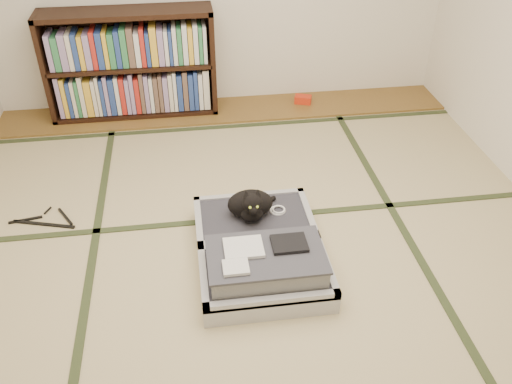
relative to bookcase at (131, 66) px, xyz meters
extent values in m
plane|color=tan|center=(0.79, -2.07, -0.45)|extent=(4.50, 4.50, 0.00)
cube|color=brown|center=(0.79, -0.07, -0.44)|extent=(4.00, 0.50, 0.02)
cube|color=red|center=(1.52, -0.04, -0.40)|extent=(0.17, 0.13, 0.07)
cube|color=#2D381E|center=(-0.21, -2.07, -0.45)|extent=(0.05, 4.50, 0.01)
cube|color=#2D381E|center=(1.79, -2.07, -0.45)|extent=(0.05, 4.50, 0.01)
cube|color=#2D381E|center=(0.79, -1.67, -0.45)|extent=(4.00, 0.05, 0.01)
cube|color=#2D381E|center=(0.79, -0.37, -0.45)|extent=(4.00, 0.05, 0.01)
cube|color=black|center=(-0.70, 0.00, 0.02)|extent=(0.04, 0.33, 0.92)
cube|color=black|center=(0.70, 0.00, 0.02)|extent=(0.04, 0.33, 0.92)
cube|color=black|center=(0.00, 0.00, -0.42)|extent=(1.44, 0.33, 0.04)
cube|color=black|center=(0.00, 0.00, 0.46)|extent=(1.44, 0.33, 0.04)
cube|color=black|center=(0.00, 0.00, 0.02)|extent=(1.37, 0.33, 0.03)
cube|color=black|center=(0.00, 0.15, 0.02)|extent=(1.44, 0.02, 0.92)
cube|color=gray|center=(0.00, -0.02, -0.20)|extent=(1.29, 0.23, 0.39)
cube|color=gray|center=(0.00, -0.02, 0.21)|extent=(1.29, 0.23, 0.35)
cube|color=#A5A5A9|center=(0.81, -2.33, -0.39)|extent=(0.74, 0.50, 0.13)
cube|color=#33333B|center=(0.81, -2.33, -0.35)|extent=(0.66, 0.42, 0.10)
cube|color=#A5A5A9|center=(0.81, -2.56, -0.32)|extent=(0.74, 0.04, 0.05)
cube|color=#A5A5A9|center=(0.81, -2.10, -0.32)|extent=(0.74, 0.04, 0.05)
cube|color=#A5A5A9|center=(0.46, -2.33, -0.32)|extent=(0.04, 0.50, 0.05)
cube|color=#A5A5A9|center=(1.16, -2.33, -0.32)|extent=(0.04, 0.50, 0.05)
cube|color=#A5A5A9|center=(0.81, -1.83, -0.39)|extent=(0.74, 0.50, 0.13)
cube|color=#33333B|center=(0.81, -1.83, -0.35)|extent=(0.66, 0.42, 0.10)
cube|color=#A5A5A9|center=(0.81, -2.06, -0.32)|extent=(0.74, 0.04, 0.05)
cube|color=#A5A5A9|center=(0.81, -1.61, -0.32)|extent=(0.74, 0.04, 0.05)
cube|color=#A5A5A9|center=(0.46, -1.83, -0.32)|extent=(0.04, 0.50, 0.05)
cube|color=#A5A5A9|center=(1.16, -1.83, -0.32)|extent=(0.04, 0.50, 0.05)
cylinder|color=black|center=(0.81, -2.08, -0.31)|extent=(0.67, 0.02, 0.02)
cube|color=gray|center=(0.81, -2.33, -0.26)|extent=(0.63, 0.39, 0.13)
cube|color=#3C3D45|center=(0.81, -2.33, -0.19)|extent=(0.65, 0.41, 0.01)
cube|color=silver|center=(0.69, -2.28, -0.17)|extent=(0.22, 0.18, 0.02)
cube|color=black|center=(0.95, -2.28, -0.17)|extent=(0.20, 0.16, 0.02)
cube|color=silver|center=(0.63, -2.43, -0.17)|extent=(0.14, 0.12, 0.02)
cube|color=white|center=(0.59, -2.57, -0.38)|extent=(0.06, 0.01, 0.04)
cube|color=white|center=(0.71, -2.57, -0.39)|extent=(0.05, 0.01, 0.03)
cube|color=orange|center=(1.06, -2.57, -0.38)|extent=(0.05, 0.01, 0.03)
cube|color=#197F33|center=(0.99, -2.57, -0.36)|extent=(0.04, 0.01, 0.03)
ellipsoid|color=black|center=(0.79, -1.81, -0.22)|extent=(0.29, 0.19, 0.18)
ellipsoid|color=black|center=(0.79, -1.90, -0.24)|extent=(0.14, 0.10, 0.10)
ellipsoid|color=black|center=(0.79, -1.93, -0.13)|extent=(0.12, 0.11, 0.12)
sphere|color=black|center=(0.79, -1.98, -0.15)|extent=(0.06, 0.06, 0.06)
cone|color=black|center=(0.75, -1.91, -0.07)|extent=(0.04, 0.05, 0.06)
cone|color=black|center=(0.83, -1.91, -0.07)|extent=(0.04, 0.05, 0.06)
sphere|color=#A5BF33|center=(0.77, -1.98, -0.12)|extent=(0.02, 0.02, 0.02)
sphere|color=#A5BF33|center=(0.81, -1.98, -0.12)|extent=(0.02, 0.02, 0.02)
cylinder|color=black|center=(0.89, -1.72, -0.28)|extent=(0.18, 0.10, 0.03)
torus|color=white|center=(0.97, -1.80, -0.30)|extent=(0.10, 0.10, 0.01)
torus|color=white|center=(0.98, -1.81, -0.29)|extent=(0.09, 0.09, 0.01)
cube|color=black|center=(-0.56, -1.55, -0.44)|extent=(0.42, 0.14, 0.01)
cube|color=black|center=(-0.69, -1.48, -0.44)|extent=(0.22, 0.05, 0.01)
cube|color=black|center=(-0.43, -1.48, -0.44)|extent=(0.12, 0.20, 0.01)
cylinder|color=black|center=(-0.56, -1.40, -0.44)|extent=(0.04, 0.07, 0.01)
camera|label=1|loc=(0.44, -4.53, 1.82)|focal=38.00mm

